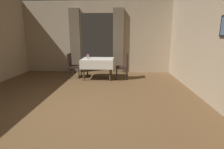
% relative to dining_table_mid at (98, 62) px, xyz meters
% --- Properties ---
extents(ground, '(10.08, 10.08, 0.00)m').
position_rel_dining_table_mid_xyz_m(ground, '(-0.19, -2.95, -0.64)').
color(ground, brown).
extents(wall_back, '(6.40, 0.27, 3.00)m').
position_rel_dining_table_mid_xyz_m(wall_back, '(-0.19, 1.23, 0.88)').
color(wall_back, tan).
rests_on(wall_back, ground).
extents(dining_table_mid, '(1.18, 0.95, 0.75)m').
position_rel_dining_table_mid_xyz_m(dining_table_mid, '(0.00, 0.00, 0.00)').
color(dining_table_mid, '#4C3D2D').
rests_on(dining_table_mid, ground).
extents(chair_mid_right, '(0.44, 0.44, 0.93)m').
position_rel_dining_table_mid_xyz_m(chair_mid_right, '(0.98, -0.03, -0.12)').
color(chair_mid_right, black).
rests_on(chair_mid_right, ground).
extents(chair_mid_left, '(0.44, 0.44, 0.93)m').
position_rel_dining_table_mid_xyz_m(chair_mid_left, '(-0.98, 0.06, -0.12)').
color(chair_mid_left, black).
rests_on(chair_mid_left, ground).
extents(flower_vase_mid, '(0.07, 0.07, 0.17)m').
position_rel_dining_table_mid_xyz_m(flower_vase_mid, '(-0.35, -0.19, 0.20)').
color(flower_vase_mid, silver).
rests_on(flower_vase_mid, dining_table_mid).
extents(glass_mid_b, '(0.07, 0.07, 0.12)m').
position_rel_dining_table_mid_xyz_m(glass_mid_b, '(-0.41, 0.30, 0.17)').
color(glass_mid_b, silver).
rests_on(glass_mid_b, dining_table_mid).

